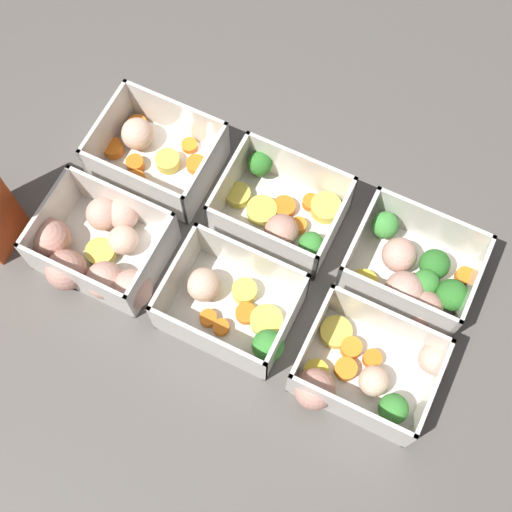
{
  "coord_description": "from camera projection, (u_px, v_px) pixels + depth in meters",
  "views": [
    {
      "loc": [
        -0.14,
        0.29,
        0.84
      ],
      "look_at": [
        0.0,
        0.0,
        0.03
      ],
      "focal_mm": 50.0,
      "sensor_mm": 36.0,
      "label": 1
    }
  ],
  "objects": [
    {
      "name": "container_near_center",
      "position": [
        282.0,
        211.0,
        0.9
      ],
      "size": [
        0.16,
        0.12,
        0.07
      ],
      "color": "silver",
      "rests_on": "ground_plane"
    },
    {
      "name": "container_far_left",
      "position": [
        362.0,
        374.0,
        0.82
      ],
      "size": [
        0.17,
        0.15,
        0.07
      ],
      "color": "silver",
      "rests_on": "ground_plane"
    },
    {
      "name": "container_near_right",
      "position": [
        153.0,
        152.0,
        0.93
      ],
      "size": [
        0.16,
        0.12,
        0.07
      ],
      "color": "silver",
      "rests_on": "ground_plane"
    },
    {
      "name": "container_far_right",
      "position": [
        98.0,
        251.0,
        0.87
      ],
      "size": [
        0.18,
        0.16,
        0.07
      ],
      "color": "silver",
      "rests_on": "ground_plane"
    },
    {
      "name": "container_near_left",
      "position": [
        414.0,
        275.0,
        0.86
      ],
      "size": [
        0.16,
        0.13,
        0.07
      ],
      "color": "silver",
      "rests_on": "ground_plane"
    },
    {
      "name": "container_far_center",
      "position": [
        233.0,
        307.0,
        0.85
      ],
      "size": [
        0.16,
        0.12,
        0.07
      ],
      "color": "silver",
      "rests_on": "ground_plane"
    },
    {
      "name": "ground_plane",
      "position": [
        256.0,
        264.0,
        0.9
      ],
      "size": [
        4.0,
        4.0,
        0.0
      ],
      "primitive_type": "plane",
      "color": "#56514C"
    }
  ]
}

